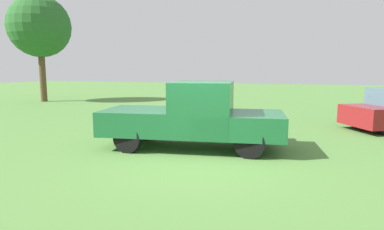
% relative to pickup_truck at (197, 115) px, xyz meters
% --- Properties ---
extents(ground_plane, '(80.00, 80.00, 0.00)m').
position_rel_pickup_truck_xyz_m(ground_plane, '(0.39, -0.99, -0.92)').
color(ground_plane, '#54843D').
extents(pickup_truck, '(4.98, 2.43, 1.79)m').
position_rel_pickup_truck_xyz_m(pickup_truck, '(0.00, 0.00, 0.00)').
color(pickup_truck, black).
rests_on(pickup_truck, ground_plane).
extents(tree_far_center, '(3.89, 3.89, 6.74)m').
position_rel_pickup_truck_xyz_m(tree_far_center, '(-13.18, 8.95, 3.85)').
color(tree_far_center, brown).
rests_on(tree_far_center, ground_plane).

